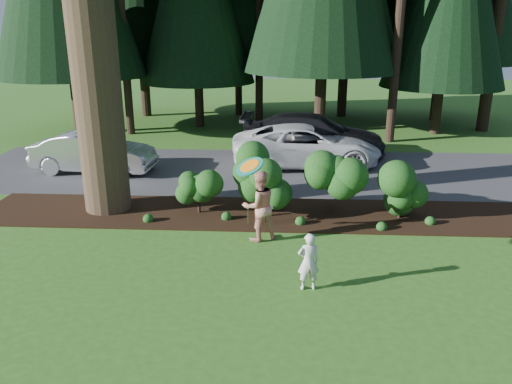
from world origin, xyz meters
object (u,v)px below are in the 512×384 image
Objects in this scene: car_silver_wagon at (94,153)px; adult at (259,206)px; child at (308,262)px; frisbee at (250,166)px; car_dark_suv at (313,135)px; car_white_suv at (306,146)px.

adult is (6.04, -5.43, 0.14)m from car_silver_wagon.
adult reaches higher than car_silver_wagon.
child is 2.17m from frisbee.
car_dark_suv is (7.74, 2.78, 0.12)m from car_silver_wagon.
car_silver_wagon is at bearing 112.13° from car_dark_suv.
child is at bearing 174.49° from car_white_suv.
car_silver_wagon is 7.53m from car_white_suv.
car_silver_wagon is 0.75× the size of car_dark_suv.
car_silver_wagon is 3.58× the size of child.
frisbee is (-1.79, -10.25, 1.56)m from car_dark_suv.
frisbee is (5.96, -7.47, 1.68)m from car_silver_wagon.
child is (-0.63, -10.55, -0.25)m from car_dark_suv.
adult reaches higher than car_white_suv.
car_dark_suv is at bearing -103.26° from child.
frisbee reaches higher than child.
car_white_suv is at bearing -76.30° from car_silver_wagon.
car_white_suv is 3.11× the size of adult.
car_white_suv is 4.54× the size of child.
car_silver_wagon is 2.45× the size of adult.
car_dark_suv is 10.58m from child.
car_white_suv is 9.03m from child.
car_dark_suv is at bearing -127.98° from adult.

